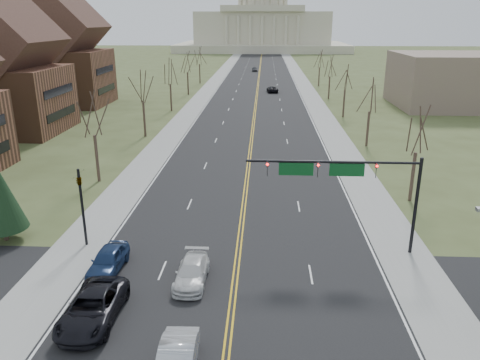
# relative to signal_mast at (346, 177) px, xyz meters

# --- Properties ---
(road) EXTENTS (20.00, 380.00, 0.01)m
(road) POSITION_rel_signal_mast_xyz_m (-7.45, 96.50, -5.76)
(road) COLOR black
(road) RESTS_ON ground
(cross_road) EXTENTS (120.00, 14.00, 0.01)m
(cross_road) POSITION_rel_signal_mast_xyz_m (-7.45, -7.50, -5.76)
(cross_road) COLOR black
(cross_road) RESTS_ON ground
(sidewalk_left) EXTENTS (4.00, 380.00, 0.03)m
(sidewalk_left) POSITION_rel_signal_mast_xyz_m (-19.45, 96.50, -5.75)
(sidewalk_left) COLOR gray
(sidewalk_left) RESTS_ON ground
(sidewalk_right) EXTENTS (4.00, 380.00, 0.03)m
(sidewalk_right) POSITION_rel_signal_mast_xyz_m (4.55, 96.50, -5.75)
(sidewalk_right) COLOR gray
(sidewalk_right) RESTS_ON ground
(center_line) EXTENTS (0.42, 380.00, 0.01)m
(center_line) POSITION_rel_signal_mast_xyz_m (-7.45, 96.50, -5.75)
(center_line) COLOR gold
(center_line) RESTS_ON road
(edge_line_left) EXTENTS (0.15, 380.00, 0.01)m
(edge_line_left) POSITION_rel_signal_mast_xyz_m (-17.25, 96.50, -5.75)
(edge_line_left) COLOR silver
(edge_line_left) RESTS_ON road
(edge_line_right) EXTENTS (0.15, 380.00, 0.01)m
(edge_line_right) POSITION_rel_signal_mast_xyz_m (2.35, 96.50, -5.75)
(edge_line_right) COLOR silver
(edge_line_right) RESTS_ON road
(capitol) EXTENTS (90.00, 60.00, 50.00)m
(capitol) POSITION_rel_signal_mast_xyz_m (-7.45, 236.41, 8.44)
(capitol) COLOR beige
(capitol) RESTS_ON ground
(signal_mast) EXTENTS (12.12, 0.44, 7.20)m
(signal_mast) POSITION_rel_signal_mast_xyz_m (0.00, 0.00, 0.00)
(signal_mast) COLOR black
(signal_mast) RESTS_ON ground
(signal_left) EXTENTS (0.32, 0.36, 6.00)m
(signal_left) POSITION_rel_signal_mast_xyz_m (-18.95, 0.00, -2.05)
(signal_left) COLOR black
(signal_left) RESTS_ON ground
(tree_r_0) EXTENTS (3.74, 3.74, 8.50)m
(tree_r_0) POSITION_rel_signal_mast_xyz_m (8.05, 10.50, 0.79)
(tree_r_0) COLOR #382921
(tree_r_0) RESTS_ON ground
(tree_l_0) EXTENTS (3.96, 3.96, 9.00)m
(tree_l_0) POSITION_rel_signal_mast_xyz_m (-22.95, 14.50, 1.18)
(tree_l_0) COLOR #382921
(tree_l_0) RESTS_ON ground
(tree_r_1) EXTENTS (3.74, 3.74, 8.50)m
(tree_r_1) POSITION_rel_signal_mast_xyz_m (8.05, 30.50, 0.79)
(tree_r_1) COLOR #382921
(tree_r_1) RESTS_ON ground
(tree_l_1) EXTENTS (3.96, 3.96, 9.00)m
(tree_l_1) POSITION_rel_signal_mast_xyz_m (-22.95, 34.50, 1.18)
(tree_l_1) COLOR #382921
(tree_l_1) RESTS_ON ground
(tree_r_2) EXTENTS (3.74, 3.74, 8.50)m
(tree_r_2) POSITION_rel_signal_mast_xyz_m (8.05, 50.50, 0.79)
(tree_r_2) COLOR #382921
(tree_r_2) RESTS_ON ground
(tree_l_2) EXTENTS (3.96, 3.96, 9.00)m
(tree_l_2) POSITION_rel_signal_mast_xyz_m (-22.95, 54.50, 1.18)
(tree_l_2) COLOR #382921
(tree_l_2) RESTS_ON ground
(tree_r_3) EXTENTS (3.74, 3.74, 8.50)m
(tree_r_3) POSITION_rel_signal_mast_xyz_m (8.05, 70.50, 0.79)
(tree_r_3) COLOR #382921
(tree_r_3) RESTS_ON ground
(tree_l_3) EXTENTS (3.96, 3.96, 9.00)m
(tree_l_3) POSITION_rel_signal_mast_xyz_m (-22.95, 74.50, 1.18)
(tree_l_3) COLOR #382921
(tree_l_3) RESTS_ON ground
(tree_r_4) EXTENTS (3.74, 3.74, 8.50)m
(tree_r_4) POSITION_rel_signal_mast_xyz_m (8.05, 90.50, 0.79)
(tree_r_4) COLOR #382921
(tree_r_4) RESTS_ON ground
(tree_l_4) EXTENTS (3.96, 3.96, 9.00)m
(tree_l_4) POSITION_rel_signal_mast_xyz_m (-22.95, 94.50, 1.18)
(tree_l_4) COLOR #382921
(tree_l_4) RESTS_ON ground
(bldg_left_mid) EXTENTS (15.10, 14.28, 20.75)m
(bldg_left_mid) POSITION_rel_signal_mast_xyz_m (-43.44, 36.50, 2.78)
(bldg_left_mid) COLOR brown
(bldg_left_mid) RESTS_ON ground
(bldg_left_far) EXTENTS (17.10, 14.28, 23.25)m
(bldg_left_far) POSITION_rel_signal_mast_xyz_m (-45.44, 60.50, 3.78)
(bldg_left_far) COLOR brown
(bldg_left_far) RESTS_ON ground
(bldg_right_mass) EXTENTS (25.00, 20.00, 10.00)m
(bldg_right_mass) POSITION_rel_signal_mast_xyz_m (32.55, 62.50, -0.76)
(bldg_right_mass) COLOR #776855
(bldg_right_mass) RESTS_ON ground
(car_sb_outer_lead) EXTENTS (2.80, 6.01, 1.67)m
(car_sb_outer_lead) POSITION_rel_signal_mast_xyz_m (-15.12, -9.20, -4.92)
(car_sb_outer_lead) COLOR black
(car_sb_outer_lead) RESTS_ON road
(car_sb_inner_second) EXTENTS (2.01, 4.80, 1.38)m
(car_sb_inner_second) POSITION_rel_signal_mast_xyz_m (-10.21, -4.84, -5.06)
(car_sb_inner_second) COLOR silver
(car_sb_inner_second) RESTS_ON road
(car_sb_outer_second) EXTENTS (2.02, 4.71, 1.59)m
(car_sb_outer_second) POSITION_rel_signal_mast_xyz_m (-16.03, -3.70, -4.96)
(car_sb_outer_second) COLOR navy
(car_sb_outer_second) RESTS_ON road
(car_far_nb) EXTENTS (2.88, 5.23, 1.39)m
(car_far_nb) POSITION_rel_signal_mast_xyz_m (-3.89, 79.34, -5.06)
(car_far_nb) COLOR black
(car_far_nb) RESTS_ON road
(car_far_sb) EXTENTS (1.96, 4.33, 1.44)m
(car_far_sb) POSITION_rel_signal_mast_xyz_m (-9.02, 125.41, -5.03)
(car_far_sb) COLOR #414348
(car_far_sb) RESTS_ON road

